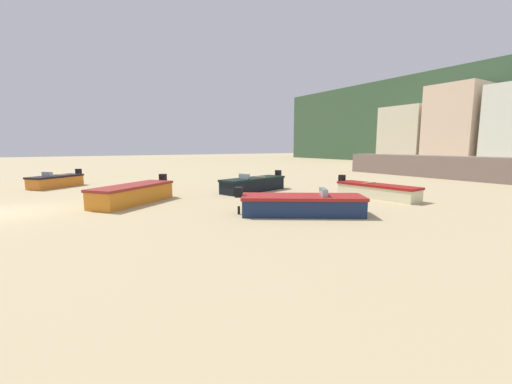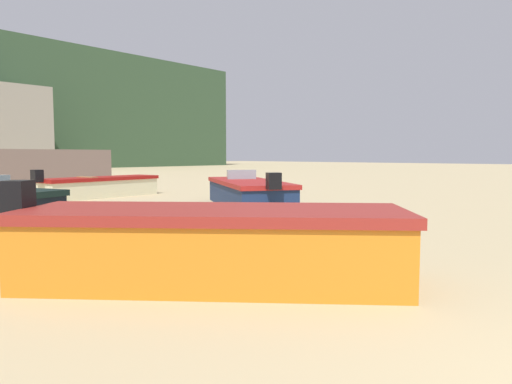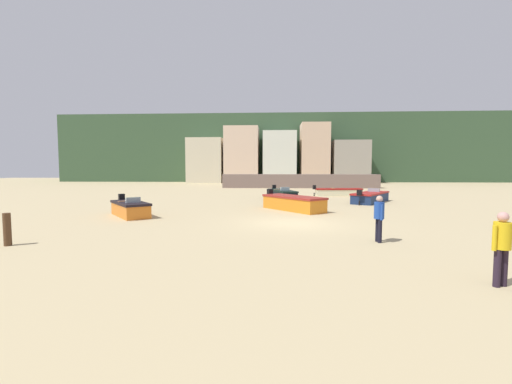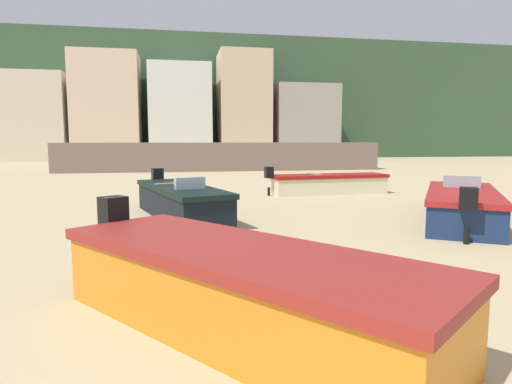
{
  "view_description": "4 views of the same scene",
  "coord_description": "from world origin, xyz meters",
  "px_view_note": "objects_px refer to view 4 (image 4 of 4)",
  "views": [
    {
      "loc": [
        16.38,
        1.88,
        2.71
      ],
      "look_at": [
        3.09,
        10.06,
        0.5
      ],
      "focal_mm": 22.96,
      "sensor_mm": 36.0,
      "label": 1
    },
    {
      "loc": [
        -3.36,
        1.02,
        1.51
      ],
      "look_at": [
        6.28,
        9.59,
        0.47
      ],
      "focal_mm": 32.36,
      "sensor_mm": 36.0,
      "label": 2
    },
    {
      "loc": [
        -0.94,
        -15.27,
        2.52
      ],
      "look_at": [
        -2.24,
        9.42,
        0.81
      ],
      "focal_mm": 22.99,
      "sensor_mm": 36.0,
      "label": 3
    },
    {
      "loc": [
        -0.3,
        0.6,
        1.96
      ],
      "look_at": [
        1.82,
        12.31,
        0.58
      ],
      "focal_mm": 30.92,
      "sensor_mm": 36.0,
      "label": 4
    }
  ],
  "objects_px": {
    "boat_navy_2": "(462,206)",
    "boat_black_3": "(181,201)",
    "boat_cream_4": "(328,184)",
    "boat_orange_5": "(237,288)"
  },
  "relations": [
    {
      "from": "boat_black_3",
      "to": "boat_cream_4",
      "type": "relative_size",
      "value": 1.02
    },
    {
      "from": "boat_navy_2",
      "to": "boat_black_3",
      "type": "height_order",
      "value": "boat_black_3"
    },
    {
      "from": "boat_navy_2",
      "to": "boat_orange_5",
      "type": "distance_m",
      "value": 8.07
    },
    {
      "from": "boat_navy_2",
      "to": "boat_orange_5",
      "type": "height_order",
      "value": "boat_orange_5"
    },
    {
      "from": "boat_orange_5",
      "to": "boat_navy_2",
      "type": "bearing_deg",
      "value": -178.55
    },
    {
      "from": "boat_cream_4",
      "to": "boat_orange_5",
      "type": "distance_m",
      "value": 12.26
    },
    {
      "from": "boat_cream_4",
      "to": "boat_orange_5",
      "type": "xyz_separation_m",
      "value": [
        -4.95,
        -11.22,
        0.08
      ]
    },
    {
      "from": "boat_navy_2",
      "to": "boat_orange_5",
      "type": "xyz_separation_m",
      "value": [
        -6.21,
        -5.15,
        0.06
      ]
    },
    {
      "from": "boat_black_3",
      "to": "boat_cream_4",
      "type": "height_order",
      "value": "boat_black_3"
    },
    {
      "from": "boat_navy_2",
      "to": "boat_cream_4",
      "type": "distance_m",
      "value": 6.2
    }
  ]
}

